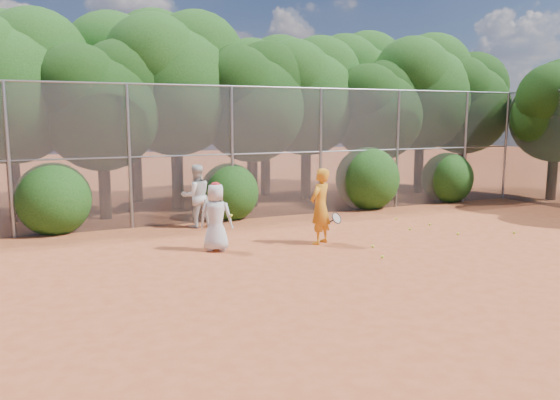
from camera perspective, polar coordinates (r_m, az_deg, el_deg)
name	(u,v)px	position (r m, az deg, el deg)	size (l,w,h in m)	color
ground	(371,264)	(11.84, 9.48, -6.64)	(80.00, 80.00, 0.00)	#A64A25
fence_back	(259,152)	(16.73, -2.17, 5.07)	(20.05, 0.09, 4.03)	gray
tree_1	(9,80)	(18.06, -26.46, 11.15)	(4.64, 4.03, 6.35)	black
tree_2	(102,101)	(17.43, -18.09, 9.83)	(3.99, 3.47, 5.47)	black
tree_3	(176,78)	(18.89, -10.79, 12.45)	(4.89, 4.26, 6.70)	black
tree_4	(253,98)	(19.03, -2.86, 10.63)	(4.19, 3.64, 5.73)	black
tree_5	(307,91)	(20.80, 2.87, 11.27)	(4.51, 3.92, 6.17)	black
tree_6	(378,107)	(21.19, 10.22, 9.52)	(3.86, 3.36, 5.29)	black
tree_7	(422,88)	(23.20, 14.64, 11.30)	(4.77, 4.14, 6.53)	black
tree_8	(465,100)	(24.25, 18.79, 9.90)	(4.25, 3.70, 5.82)	black
tree_10	(134,74)	(20.86, -14.98, 12.58)	(5.15, 4.48, 7.06)	black
tree_11	(266,90)	(21.84, -1.46, 11.45)	(4.64, 4.03, 6.35)	black
tree_12	(356,84)	(24.47, 7.96, 11.89)	(5.02, 4.37, 6.88)	black
tree_13	(557,107)	(22.99, 27.00, 8.65)	(3.86, 3.36, 5.29)	black
bush_0	(53,196)	(15.92, -22.60, 0.41)	(2.00, 2.00, 2.00)	#164010
bush_1	(229,189)	(16.81, -5.31, 1.11)	(1.80, 1.80, 1.80)	#164010
bush_2	(367,176)	(18.99, 9.11, 2.51)	(2.20, 2.20, 2.20)	#164010
bush_3	(447,176)	(21.12, 17.08, 2.44)	(1.90, 1.90, 1.90)	#164010
player_yellow	(320,206)	(13.39, 4.24, -0.67)	(0.93, 0.74, 1.87)	orange
player_teen	(216,217)	(12.76, -6.71, -1.76)	(0.93, 0.83, 1.62)	silver
player_white	(196,196)	(15.58, -8.75, 0.42)	(0.91, 0.75, 1.79)	silver
ball_0	(458,234)	(15.26, 18.09, -3.36)	(0.07, 0.07, 0.07)	#CFEF2B
ball_1	(410,229)	(15.53, 13.40, -2.97)	(0.07, 0.07, 0.07)	#CFEF2B
ball_2	(382,257)	(12.36, 10.66, -5.86)	(0.07, 0.07, 0.07)	#CFEF2B
ball_3	(514,233)	(15.91, 23.28, -3.16)	(0.07, 0.07, 0.07)	#CFEF2B
ball_4	(373,246)	(13.30, 9.67, -4.79)	(0.07, 0.07, 0.07)	#CFEF2B
ball_5	(396,219)	(16.98, 12.06, -1.93)	(0.07, 0.07, 0.07)	#CFEF2B
ball_6	(430,224)	(16.33, 15.38, -2.47)	(0.07, 0.07, 0.07)	#CFEF2B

